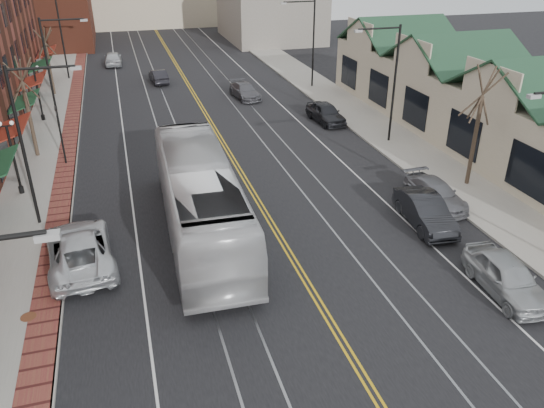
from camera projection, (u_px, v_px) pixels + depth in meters
sidewalk_left at (37, 192)px, 30.61m from camera, size 4.00×120.00×0.15m
sidewalk_right at (408, 150)px, 36.62m from camera, size 4.00×120.00×0.15m
building_right at (489, 112)px, 37.11m from camera, size 8.00×36.00×4.60m
streetlight_l_1 at (29, 131)px, 25.18m from camera, size 3.33×0.25×8.00m
streetlight_l_2 at (54, 62)px, 38.87m from camera, size 3.33×0.25×8.00m
streetlight_l_3 at (65, 29)px, 52.55m from camera, size 3.33×0.25×8.00m
streetlight_r_1 at (390, 73)px, 35.84m from camera, size 3.33×0.25×8.00m
streetlight_r_2 at (309, 35)px, 49.53m from camera, size 3.33×0.25×8.00m
lamppost_l_2 at (14, 160)px, 29.45m from camera, size 0.84×0.28×4.27m
lamppost_l_3 at (39, 95)px, 41.42m from camera, size 0.84×0.28×4.27m
tree_left_near at (27, 106)px, 34.06m from camera, size 1.78×1.37×6.48m
tree_left_far at (48, 60)px, 47.85m from camera, size 1.66×1.28×6.02m
tree_right_mid at (477, 125)px, 29.94m from camera, size 1.90×1.46×6.93m
manhole_far at (28, 317)px, 20.51m from camera, size 0.60×0.60×0.02m
traffic_signal at (60, 131)px, 33.35m from camera, size 0.18×0.15×3.80m
transit_bus at (200, 198)px, 25.69m from camera, size 3.67×14.09×3.90m
parked_suv at (80, 249)px, 23.65m from camera, size 3.38×6.26×1.67m
parked_car_a at (507, 276)px, 21.85m from camera, size 2.19×4.73×1.57m
parked_car_b at (425, 211)px, 27.01m from camera, size 2.13×4.88×1.56m
parked_car_c at (435, 193)px, 29.13m from camera, size 2.00×4.63×1.33m
parked_car_d at (326, 113)px, 41.93m from camera, size 2.19×4.68×1.55m
distant_car_left at (159, 76)px, 53.19m from camera, size 1.74×4.13×1.33m
distant_car_right at (245, 91)px, 48.23m from camera, size 2.38×4.81×1.34m
distant_car_far at (113, 58)px, 60.33m from camera, size 1.98×4.66×1.57m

